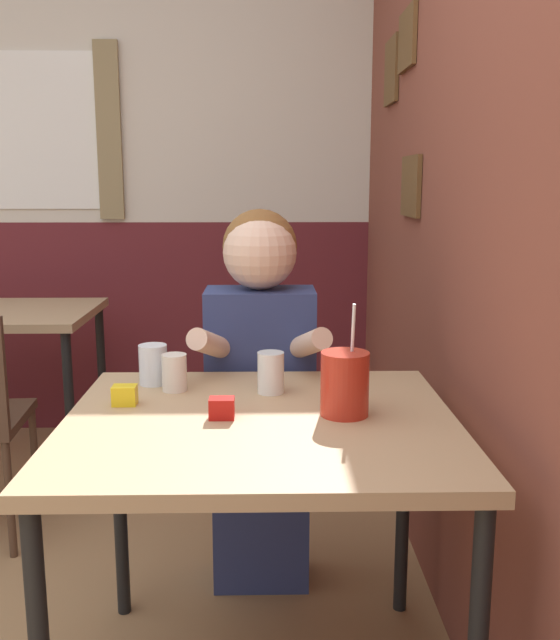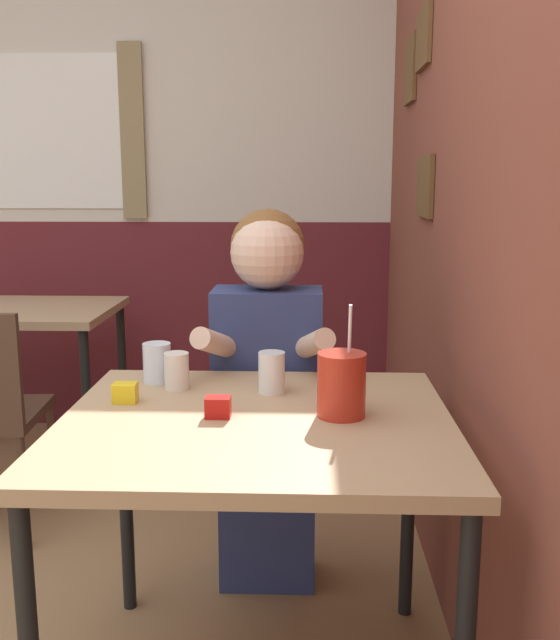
# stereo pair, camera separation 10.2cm
# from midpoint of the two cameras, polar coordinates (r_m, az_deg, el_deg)

# --- Properties ---
(brick_wall_right) EXTENTS (0.08, 4.48, 2.70)m
(brick_wall_right) POSITION_cam_midpoint_polar(r_m,az_deg,el_deg) (2.50, 10.85, 11.87)
(brick_wall_right) COLOR brown
(brick_wall_right) RESTS_ON ground_plane
(back_wall) EXTENTS (5.40, 0.09, 2.70)m
(back_wall) POSITION_cam_midpoint_polar(r_m,az_deg,el_deg) (3.78, -12.65, 11.57)
(back_wall) COLOR beige
(back_wall) RESTS_ON ground_plane
(main_table) EXTENTS (0.93, 0.84, 0.75)m
(main_table) POSITION_cam_midpoint_polar(r_m,az_deg,el_deg) (1.73, -3.27, -10.06)
(main_table) COLOR tan
(main_table) RESTS_ON ground_plane
(background_table) EXTENTS (0.76, 0.66, 0.75)m
(background_table) POSITION_cam_midpoint_polar(r_m,az_deg,el_deg) (3.37, -21.90, -0.83)
(background_table) COLOR tan
(background_table) RESTS_ON ground_plane
(person_seated) EXTENTS (0.42, 0.42, 1.22)m
(person_seated) POSITION_cam_midpoint_polar(r_m,az_deg,el_deg) (2.27, -2.86, -5.26)
(person_seated) COLOR navy
(person_seated) RESTS_ON ground_plane
(cocktail_pitcher) EXTENTS (0.12, 0.12, 0.27)m
(cocktail_pitcher) POSITION_cam_midpoint_polar(r_m,az_deg,el_deg) (1.71, 3.50, -5.11)
(cocktail_pitcher) COLOR #B22819
(cocktail_pitcher) RESTS_ON main_table
(glass_near_pitcher) EXTENTS (0.08, 0.08, 0.11)m
(glass_near_pitcher) POSITION_cam_midpoint_polar(r_m,az_deg,el_deg) (2.01, -11.55, -3.52)
(glass_near_pitcher) COLOR silver
(glass_near_pitcher) RESTS_ON main_table
(glass_center) EXTENTS (0.07, 0.07, 0.11)m
(glass_center) POSITION_cam_midpoint_polar(r_m,az_deg,el_deg) (1.89, -2.29, -4.24)
(glass_center) COLOR silver
(glass_center) RESTS_ON main_table
(glass_far_side) EXTENTS (0.07, 0.07, 0.10)m
(glass_far_side) POSITION_cam_midpoint_polar(r_m,az_deg,el_deg) (1.94, -9.94, -4.17)
(glass_far_side) COLOR silver
(glass_far_side) RESTS_ON main_table
(condiment_ketchup) EXTENTS (0.06, 0.04, 0.05)m
(condiment_ketchup) POSITION_cam_midpoint_polar(r_m,az_deg,el_deg) (1.71, -6.40, -7.05)
(condiment_ketchup) COLOR #B7140F
(condiment_ketchup) RESTS_ON main_table
(condiment_mustard) EXTENTS (0.06, 0.04, 0.05)m
(condiment_mustard) POSITION_cam_midpoint_polar(r_m,az_deg,el_deg) (1.85, -13.88, -5.88)
(condiment_mustard) COLOR yellow
(condiment_mustard) RESTS_ON main_table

